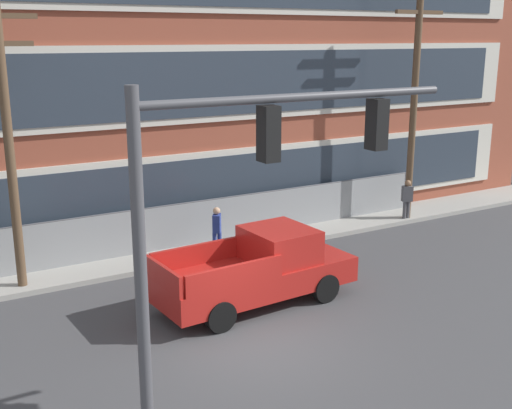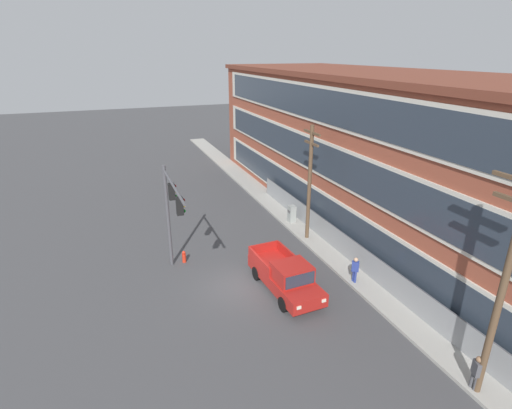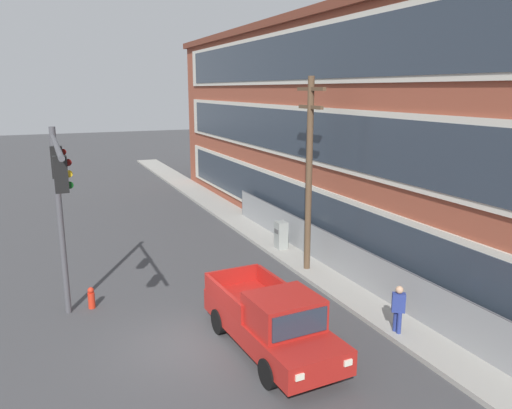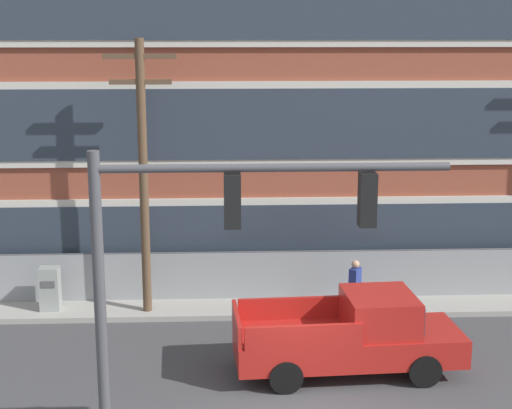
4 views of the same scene
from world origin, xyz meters
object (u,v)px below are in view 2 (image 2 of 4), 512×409
object	(u,v)px
utility_pole_midblock	(505,281)
electrical_cabinet	(292,215)
traffic_signal_mast	(171,206)
fire_hydrant	(184,257)
pedestrian_by_fence	(476,372)
pedestrian_near_cabinet	(355,269)
utility_pole_near_corner	(310,180)
pickup_truck_red	(286,276)

from	to	relation	value
utility_pole_midblock	electrical_cabinet	bearing A→B (deg)	178.61
traffic_signal_mast	fire_hydrant	bearing A→B (deg)	155.40
pedestrian_by_fence	fire_hydrant	size ratio (longest dim) A/B	2.17
traffic_signal_mast	electrical_cabinet	xyz separation A→B (m)	(-4.72, 9.73, -3.82)
pedestrian_near_cabinet	utility_pole_near_corner	bearing A→B (deg)	178.01
utility_pole_near_corner	electrical_cabinet	size ratio (longest dim) A/B	5.52
fire_hydrant	pedestrian_by_fence	bearing A→B (deg)	30.72
traffic_signal_mast	pickup_truck_red	xyz separation A→B (m)	(3.58, 5.36, -3.60)
utility_pole_near_corner	fire_hydrant	bearing A→B (deg)	-89.06
pedestrian_near_cabinet	fire_hydrant	size ratio (longest dim) A/B	2.17
traffic_signal_mast	fire_hydrant	world-z (taller)	traffic_signal_mast
traffic_signal_mast	pedestrian_by_fence	size ratio (longest dim) A/B	3.79
utility_pole_midblock	fire_hydrant	xyz separation A→B (m)	(-14.36, -8.53, -4.67)
traffic_signal_mast	pedestrian_near_cabinet	bearing A→B (deg)	65.27
utility_pole_near_corner	pedestrian_by_fence	bearing A→B (deg)	-1.21
electrical_cabinet	pedestrian_by_fence	size ratio (longest dim) A/B	0.87
utility_pole_near_corner	pedestrian_near_cabinet	bearing A→B (deg)	-1.99
utility_pole_midblock	pedestrian_by_fence	world-z (taller)	utility_pole_midblock
electrical_cabinet	pedestrian_near_cabinet	size ratio (longest dim) A/B	0.87
utility_pole_near_corner	utility_pole_midblock	size ratio (longest dim) A/B	0.89
pedestrian_near_cabinet	utility_pole_midblock	bearing A→B (deg)	-0.09
pickup_truck_red	electrical_cabinet	bearing A→B (deg)	152.21
electrical_cabinet	fire_hydrant	world-z (taller)	electrical_cabinet
electrical_cabinet	traffic_signal_mast	bearing A→B (deg)	-64.11
pedestrian_near_cabinet	fire_hydrant	xyz separation A→B (m)	(-5.99, -8.54, -0.59)
pickup_truck_red	utility_pole_near_corner	distance (m)	7.68
utility_pole_near_corner	fire_hydrant	size ratio (longest dim) A/B	10.36
utility_pole_near_corner	electrical_cabinet	bearing A→B (deg)	176.10
utility_pole_near_corner	traffic_signal_mast	bearing A→B (deg)	-79.05
utility_pole_near_corner	pedestrian_near_cabinet	xyz separation A→B (m)	(6.14, -0.21, -3.45)
electrical_cabinet	fire_hydrant	size ratio (longest dim) A/B	1.88
traffic_signal_mast	fire_hydrant	size ratio (longest dim) A/B	8.21
pickup_truck_red	pedestrian_by_fence	distance (m)	9.75
electrical_cabinet	pickup_truck_red	bearing A→B (deg)	-27.79
traffic_signal_mast	utility_pole_near_corner	size ratio (longest dim) A/B	0.79
utility_pole_midblock	pedestrian_near_cabinet	size ratio (longest dim) A/B	5.39
pickup_truck_red	electrical_cabinet	size ratio (longest dim) A/B	3.89
electrical_cabinet	pedestrian_by_fence	bearing A→B (deg)	-1.66
pickup_truck_red	pedestrian_near_cabinet	xyz separation A→B (m)	(0.71, 3.97, 0.02)
pedestrian_by_fence	traffic_signal_mast	bearing A→B (deg)	-143.61
traffic_signal_mast	pedestrian_by_fence	bearing A→B (deg)	36.39
utility_pole_near_corner	utility_pole_midblock	xyz separation A→B (m)	(14.50, -0.23, 0.63)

